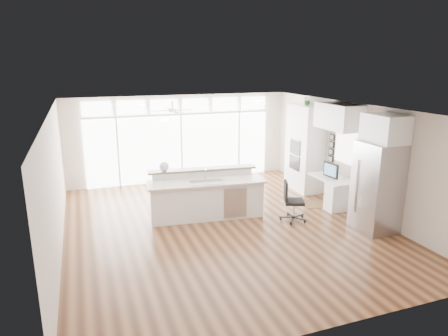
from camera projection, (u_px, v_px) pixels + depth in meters
name	position (u px, v px, depth m)	size (l,w,h in m)	color
floor	(224.00, 226.00, 9.26)	(7.00, 8.00, 0.02)	#492916
ceiling	(224.00, 109.00, 8.57)	(7.00, 8.00, 0.02)	silver
wall_back	(181.00, 138.00, 12.55)	(7.00, 0.04, 2.70)	beige
wall_front	(327.00, 243.00, 5.28)	(7.00, 0.04, 2.70)	beige
wall_left	(55.00, 185.00, 7.76)	(0.04, 8.00, 2.70)	beige
wall_right	(354.00, 157.00, 10.07)	(0.04, 8.00, 2.70)	beige
glass_wall	(181.00, 148.00, 12.57)	(5.80, 0.06, 2.08)	white
transom_row	(180.00, 106.00, 12.23)	(5.90, 0.06, 0.40)	white
desk_window	(346.00, 147.00, 10.28)	(0.04, 0.85, 0.85)	silver
ceiling_fan	(172.00, 107.00, 11.00)	(1.16, 1.16, 0.32)	silver
recessed_lights	(221.00, 109.00, 8.75)	(3.40, 3.00, 0.02)	white
oven_cabinet	(305.00, 148.00, 11.62)	(0.64, 1.20, 2.50)	white
desk_nook	(332.00, 192.00, 10.47)	(0.72, 1.30, 0.76)	white
upper_cabinets	(339.00, 117.00, 9.98)	(0.64, 1.30, 0.64)	white
refrigerator	(377.00, 187.00, 8.80)	(0.76, 0.90, 2.00)	#ADAEB2
fridge_cabinet	(385.00, 128.00, 8.49)	(0.64, 0.90, 0.60)	white
framed_photos	(331.00, 148.00, 10.88)	(0.06, 0.22, 0.80)	black
kitchen_island	(206.00, 195.00, 9.63)	(2.81, 1.06, 1.12)	white
rug	(320.00, 204.00, 10.67)	(0.92, 0.66, 0.01)	#362011
office_chair	(294.00, 201.00, 9.44)	(0.50, 0.46, 0.96)	black
fishbowl	(164.00, 167.00, 9.61)	(0.23, 0.23, 0.23)	silver
monitor	(331.00, 170.00, 10.29)	(0.09, 0.51, 0.43)	black
keyboard	(325.00, 178.00, 10.29)	(0.13, 0.33, 0.02)	silver
potted_plant	(307.00, 101.00, 11.27)	(0.26, 0.28, 0.22)	#2D5F28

